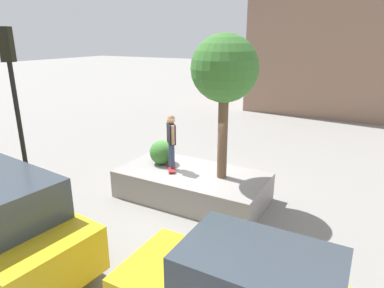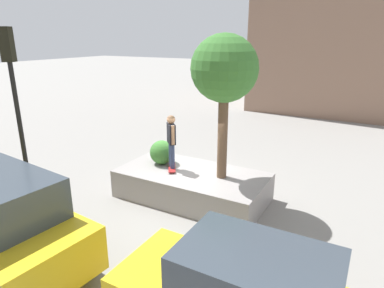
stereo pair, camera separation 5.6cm
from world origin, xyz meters
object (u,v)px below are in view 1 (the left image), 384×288
Objects in this scene: plaza_tree at (224,71)px; traffic_light_corner at (15,93)px; skateboard at (172,168)px; planter_ledge at (192,185)px; skateboarder at (171,138)px.

traffic_light_corner is (4.61, 2.99, -0.53)m from plaza_tree.
plaza_tree reaches higher than skateboard.
planter_ledge is 0.89× the size of traffic_light_corner.
skateboarder is 4.37m from traffic_light_corner.
planter_ledge is at bearing -171.30° from skateboarder.
skateboarder is (0.66, 0.10, 1.45)m from planter_ledge.
plaza_tree is 5.12× the size of skateboard.
plaza_tree reaches higher than planter_ledge.
skateboarder is at bearing 8.70° from planter_ledge.
planter_ledge is 5.68× the size of skateboard.
planter_ledge is 3.61m from plaza_tree.
skateboard is at bearing 7.79° from plaza_tree.
skateboarder is 0.33× the size of traffic_light_corner.
skateboard is (1.58, 0.22, -3.01)m from plaza_tree.
skateboard is 4.79m from traffic_light_corner.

